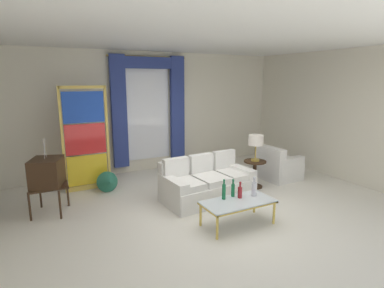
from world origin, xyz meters
name	(u,v)px	position (x,y,z in m)	size (l,w,h in m)	color
ground_plane	(212,210)	(0.00, 0.00, 0.00)	(16.00, 16.00, 0.00)	silver
wall_rear	(151,112)	(0.00, 3.06, 1.50)	(8.00, 0.12, 3.00)	silver
wall_right	(329,114)	(3.66, 0.60, 1.50)	(0.12, 7.00, 3.00)	silver
ceiling_slab	(192,41)	(0.00, 0.80, 3.02)	(8.00, 7.60, 0.04)	white
curtained_window	(149,103)	(-0.10, 2.89, 1.74)	(2.00, 0.17, 2.70)	white
couch_white_long	(206,183)	(0.18, 0.56, 0.30)	(1.82, 1.04, 0.86)	white
coffee_table	(238,203)	(0.05, -0.69, 0.37)	(1.18, 0.58, 0.41)	silver
bottle_blue_decanter	(233,189)	(0.10, -0.49, 0.53)	(0.06, 0.06, 0.30)	#196B3D
bottle_crystal_tall	(224,191)	(-0.10, -0.51, 0.55)	(0.06, 0.06, 0.34)	#196B3D
bottle_amber_squat	(240,191)	(0.16, -0.59, 0.52)	(0.07, 0.07, 0.28)	maroon
bottle_ruby_flask	(254,188)	(0.42, -0.63, 0.55)	(0.08, 0.08, 0.34)	silver
vintage_tv	(47,174)	(-2.61, 1.23, 0.73)	(0.67, 0.72, 1.35)	#382314
armchair_white	(278,167)	(2.30, 0.81, 0.29)	(0.85, 0.85, 0.80)	white
stained_glass_divider	(86,141)	(-1.79, 2.16, 1.06)	(0.95, 0.05, 2.20)	gold
peacock_figurine	(108,183)	(-1.46, 1.75, 0.22)	(0.44, 0.60, 0.50)	beige
round_side_table	(255,171)	(1.45, 0.61, 0.36)	(0.48, 0.48, 0.59)	#382314
table_lamp_brass	(256,141)	(1.45, 0.61, 1.03)	(0.32, 0.32, 0.57)	#B29338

